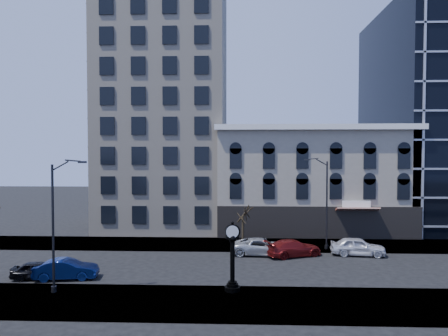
{
  "coord_description": "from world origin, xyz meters",
  "views": [
    {
      "loc": [
        3.4,
        -32.39,
        9.27
      ],
      "look_at": [
        2.0,
        4.0,
        8.0
      ],
      "focal_mm": 32.0,
      "sensor_mm": 36.0,
      "label": 1
    }
  ],
  "objects_px": {
    "street_clock": "(232,259)",
    "car_near_b": "(66,269)",
    "car_near_a": "(39,270)",
    "street_lamp_near": "(63,190)"
  },
  "relations": [
    {
      "from": "car_near_b",
      "to": "street_clock",
      "type": "bearing_deg",
      "value": -109.98
    },
    {
      "from": "street_clock",
      "to": "car_near_b",
      "type": "xyz_separation_m",
      "value": [
        -12.36,
        2.4,
        -1.49
      ]
    },
    {
      "from": "car_near_a",
      "to": "car_near_b",
      "type": "height_order",
      "value": "car_near_b"
    },
    {
      "from": "street_clock",
      "to": "street_lamp_near",
      "type": "relative_size",
      "value": 0.52
    },
    {
      "from": "street_clock",
      "to": "car_near_a",
      "type": "relative_size",
      "value": 1.22
    },
    {
      "from": "street_lamp_near",
      "to": "car_near_a",
      "type": "distance_m",
      "value": 7.62
    },
    {
      "from": "street_lamp_near",
      "to": "car_near_a",
      "type": "relative_size",
      "value": 2.33
    },
    {
      "from": "street_clock",
      "to": "car_near_a",
      "type": "distance_m",
      "value": 14.7
    },
    {
      "from": "car_near_a",
      "to": "car_near_b",
      "type": "bearing_deg",
      "value": -97.74
    },
    {
      "from": "car_near_b",
      "to": "street_lamp_near",
      "type": "bearing_deg",
      "value": -167.42
    }
  ]
}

